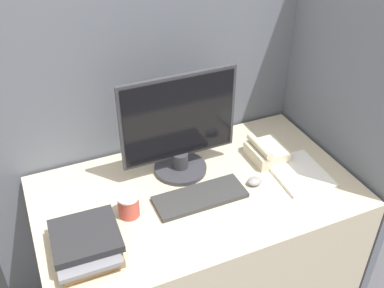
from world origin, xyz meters
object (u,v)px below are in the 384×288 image
(monitor, at_px, (179,130))
(desk_telephone, at_px, (266,152))
(keyboard, at_px, (200,197))
(book_stack, at_px, (86,243))
(mouse, at_px, (254,181))
(coffee_cup, at_px, (129,205))

(monitor, bearing_deg, desk_telephone, -11.66)
(keyboard, height_order, book_stack, book_stack)
(monitor, relative_size, mouse, 7.68)
(coffee_cup, bearing_deg, mouse, -3.76)
(desk_telephone, bearing_deg, mouse, -135.04)
(monitor, distance_m, coffee_cup, 0.38)
(keyboard, relative_size, mouse, 5.74)
(monitor, bearing_deg, book_stack, -147.97)
(keyboard, bearing_deg, monitor, 90.29)
(monitor, height_order, mouse, monitor)
(monitor, distance_m, book_stack, 0.60)
(book_stack, bearing_deg, monitor, 32.03)
(mouse, relative_size, coffee_cup, 0.69)
(mouse, height_order, coffee_cup, coffee_cup)
(keyboard, distance_m, book_stack, 0.50)
(monitor, height_order, desk_telephone, monitor)
(mouse, xyz_separation_m, desk_telephone, (0.14, 0.14, 0.02))
(keyboard, xyz_separation_m, mouse, (0.25, -0.01, 0.01))
(keyboard, relative_size, book_stack, 1.28)
(mouse, bearing_deg, desk_telephone, 44.96)
(book_stack, bearing_deg, keyboard, 10.75)
(monitor, bearing_deg, keyboard, -89.71)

